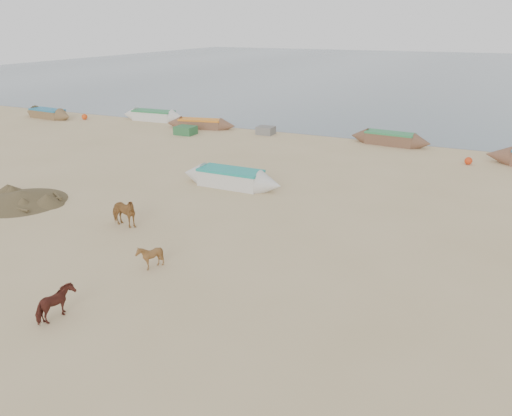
{
  "coord_description": "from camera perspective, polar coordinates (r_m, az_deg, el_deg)",
  "views": [
    {
      "loc": [
        7.65,
        -12.35,
        7.73
      ],
      "look_at": [
        0.0,
        4.0,
        1.0
      ],
      "focal_mm": 35.0,
      "sensor_mm": 36.0,
      "label": 1
    }
  ],
  "objects": [
    {
      "name": "calf_front",
      "position": [
        16.99,
        -12.04,
        -5.44
      ],
      "size": [
        1.03,
        0.99,
        0.89
      ],
      "primitive_type": "imported",
      "rotation": [
        0.0,
        0.0,
        -1.14
      ],
      "color": "brown",
      "rests_on": "ground"
    },
    {
      "name": "waterline_canoes",
      "position": [
        34.36,
        14.5,
        7.52
      ],
      "size": [
        57.33,
        4.85,
        0.94
      ],
      "color": "brown",
      "rests_on": "ground"
    },
    {
      "name": "near_canoe",
      "position": [
        24.99,
        -2.92,
        3.46
      ],
      "size": [
        5.48,
        1.34,
        0.89
      ],
      "primitive_type": null,
      "rotation": [
        0.0,
        0.0,
        -0.01
      ],
      "color": "silver",
      "rests_on": "ground"
    },
    {
      "name": "beach_clutter",
      "position": [
        33.11,
        18.23,
        6.45
      ],
      "size": [
        45.95,
        3.71,
        0.64
      ],
      "color": "#2C6237",
      "rests_on": "ground"
    },
    {
      "name": "sea",
      "position": [
        94.98,
        21.07,
        14.48
      ],
      "size": [
        160.0,
        160.0,
        0.0
      ],
      "primitive_type": "plane",
      "color": "slate",
      "rests_on": "ground"
    },
    {
      "name": "ground",
      "position": [
        16.46,
        -5.97,
        -7.69
      ],
      "size": [
        140.0,
        140.0,
        0.0
      ],
      "primitive_type": "plane",
      "color": "tan",
      "rests_on": "ground"
    },
    {
      "name": "cow_adult",
      "position": [
        20.62,
        -14.98,
        -0.48
      ],
      "size": [
        1.51,
        0.81,
        1.22
      ],
      "primitive_type": "imported",
      "rotation": [
        0.0,
        0.0,
        1.46
      ],
      "color": "#8F5E2F",
      "rests_on": "ground"
    },
    {
      "name": "calf_right",
      "position": [
        14.96,
        -21.82,
        -10.18
      ],
      "size": [
        1.07,
        1.15,
        0.95
      ],
      "primitive_type": "imported",
      "rotation": [
        0.0,
        0.0,
        1.89
      ],
      "color": "#55241B",
      "rests_on": "ground"
    },
    {
      "name": "debris_pile",
      "position": [
        25.21,
        -25.36,
        1.18
      ],
      "size": [
        5.06,
        5.06,
        0.53
      ],
      "primitive_type": "cone",
      "rotation": [
        0.0,
        0.0,
        0.27
      ],
      "color": "brown",
      "rests_on": "ground"
    }
  ]
}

